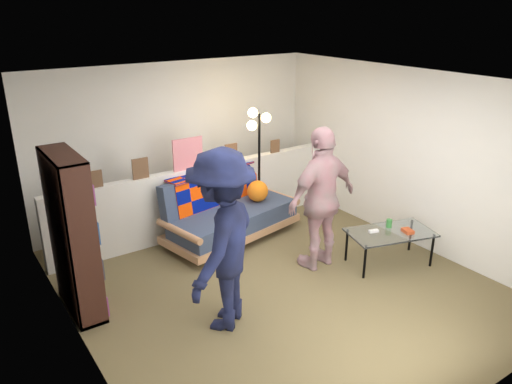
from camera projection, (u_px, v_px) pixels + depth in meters
ground at (275, 282)px, 6.05m from camera, size 5.00×5.00×0.00m
room_shell at (253, 141)px, 5.82m from camera, size 4.60×5.05×2.45m
half_wall_ledge at (202, 199)px, 7.26m from camera, size 4.45×0.15×1.00m
ledge_decor at (186, 157)px, 6.89m from camera, size 2.97×0.02×0.45m
futon_sofa at (230, 211)px, 7.12m from camera, size 2.10×1.27×0.84m
bookshelf at (73, 240)px, 5.26m from camera, size 0.30×0.89×1.78m
coffee_table at (391, 234)px, 6.36m from camera, size 1.20×0.87×0.56m
floor_lamp at (258, 144)px, 7.24m from camera, size 0.41×0.35×1.78m
person_left at (222, 241)px, 4.97m from camera, size 1.40×1.32×1.90m
person_right at (322, 199)px, 6.15m from camera, size 1.10×0.53×1.83m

